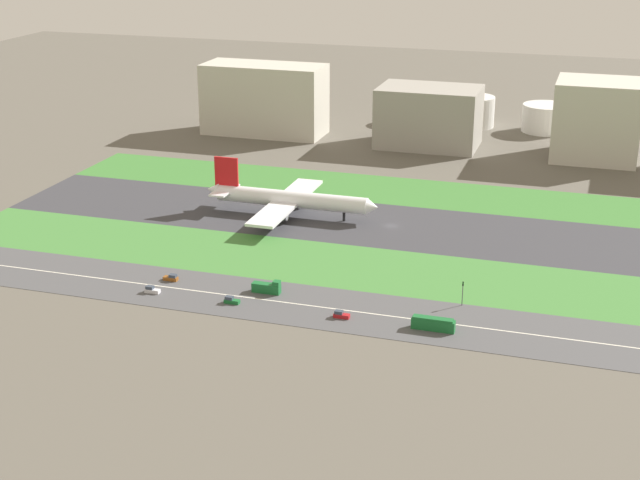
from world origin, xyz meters
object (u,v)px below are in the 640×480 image
at_px(hangar_building, 429,117).
at_px(car_1, 231,300).
at_px(traffic_light, 463,292).
at_px(fuel_tank_west, 414,110).
at_px(fuel_tank_east, 546,118).
at_px(car_0, 341,315).
at_px(truck_1, 267,288).
at_px(airliner, 287,199).
at_px(office_tower, 597,120).
at_px(bus_0, 433,324).
at_px(fuel_tank_centre, 472,111).
at_px(car_2, 171,278).
at_px(car_3, 152,290).
at_px(terminal_building, 264,99).

bearing_deg(hangar_building, car_1, -95.46).
distance_m(traffic_light, fuel_tank_west, 227.16).
bearing_deg(fuel_tank_east, car_0, -98.54).
height_order(car_1, fuel_tank_west, fuel_tank_west).
bearing_deg(truck_1, airliner, 104.51).
distance_m(airliner, car_1, 78.88).
height_order(office_tower, fuel_tank_west, office_tower).
height_order(bus_0, fuel_tank_centre, fuel_tank_centre).
bearing_deg(airliner, hangar_building, 75.81).
distance_m(car_0, car_2, 56.82).
distance_m(car_2, traffic_light, 86.68).
relative_size(fuel_tank_centre, fuel_tank_east, 0.97).
distance_m(car_3, fuel_tank_west, 238.63).
height_order(bus_0, hangar_building, hangar_building).
xyz_separation_m(truck_1, fuel_tank_east, (60.80, 227.00, 4.96)).
xyz_separation_m(bus_0, hangar_building, (-39.52, 192.00, 11.80)).
height_order(car_2, hangar_building, hangar_building).
relative_size(car_3, hangar_building, 0.10).
distance_m(truck_1, office_tower, 201.48).
xyz_separation_m(car_0, car_3, (-57.27, 0.00, 0.00)).
bearing_deg(fuel_tank_west, hangar_building, -70.47).
xyz_separation_m(car_0, fuel_tank_west, (-29.96, 237.00, 5.50)).
bearing_deg(car_0, car_3, 0.00).
height_order(airliner, car_0, airliner).
bearing_deg(hangar_building, terminal_building, 180.00).
bearing_deg(bus_0, office_tower, -100.12).
height_order(bus_0, fuel_tank_west, fuel_tank_west).
xyz_separation_m(car_3, traffic_light, (87.58, 17.99, 3.37)).
relative_size(traffic_light, fuel_tank_east, 0.31).
xyz_separation_m(airliner, truck_1, (17.60, -68.00, -4.56)).
height_order(fuel_tank_west, fuel_tank_centre, fuel_tank_centre).
distance_m(bus_0, traffic_light, 18.78).
height_order(airliner, truck_1, airliner).
xyz_separation_m(car_1, fuel_tank_centre, (31.39, 237.00, 6.63)).
xyz_separation_m(airliner, car_0, (42.81, -78.00, -5.31)).
height_order(car_3, bus_0, bus_0).
xyz_separation_m(office_tower, fuel_tank_east, (-24.22, 45.00, -10.55)).
xyz_separation_m(car_0, office_tower, (59.81, 192.00, 16.26)).
distance_m(airliner, truck_1, 70.39).
bearing_deg(terminal_building, airliner, -65.71).
height_order(car_0, terminal_building, terminal_building).
bearing_deg(traffic_light, car_3, -168.39).
relative_size(car_3, fuel_tank_centre, 0.19).
relative_size(bus_0, terminal_building, 0.20).
bearing_deg(office_tower, car_3, -121.37).
distance_m(bus_0, terminal_building, 226.79).
height_order(car_3, fuel_tank_west, fuel_tank_west).
height_order(car_0, hangar_building, hangar_building).
bearing_deg(terminal_building, fuel_tank_east, 19.12).
height_order(truck_1, hangar_building, hangar_building).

